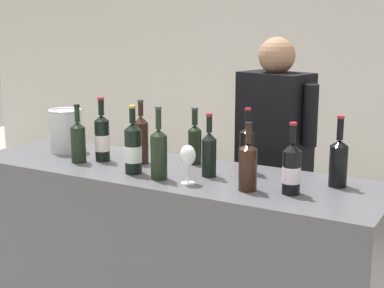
{
  "coord_description": "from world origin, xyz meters",
  "views": [
    {
      "loc": [
        1.5,
        -2.37,
        1.76
      ],
      "look_at": [
        0.15,
        0.0,
        1.17
      ],
      "focal_mm": 53.5,
      "sensor_mm": 36.0,
      "label": 1
    }
  ],
  "objects_px": {
    "wine_bottle_8": "(209,152)",
    "wine_bottle_10": "(338,161)",
    "wine_bottle_4": "(247,149)",
    "wine_bottle_5": "(195,142)",
    "wine_bottle_3": "(133,148)",
    "wine_glass": "(188,157)",
    "wine_bottle_2": "(248,165)",
    "wine_bottle_1": "(159,152)",
    "ice_bucket": "(66,130)",
    "wine_bottle_9": "(292,169)",
    "wine_bottle_7": "(102,138)",
    "wine_bottle_0": "(141,138)",
    "person_server": "(273,186)",
    "wine_bottle_6": "(78,141)"
  },
  "relations": [
    {
      "from": "wine_bottle_8",
      "to": "wine_bottle_10",
      "type": "relative_size",
      "value": 0.95
    },
    {
      "from": "wine_bottle_5",
      "to": "wine_bottle_7",
      "type": "height_order",
      "value": "wine_bottle_7"
    },
    {
      "from": "wine_bottle_2",
      "to": "wine_bottle_5",
      "type": "xyz_separation_m",
      "value": [
        -0.44,
        0.31,
        0.0
      ]
    },
    {
      "from": "wine_glass",
      "to": "ice_bucket",
      "type": "bearing_deg",
      "value": 166.37
    },
    {
      "from": "wine_bottle_9",
      "to": "wine_bottle_5",
      "type": "bearing_deg",
      "value": 157.59
    },
    {
      "from": "wine_bottle_8",
      "to": "person_server",
      "type": "xyz_separation_m",
      "value": [
        0.09,
        0.62,
        -0.31
      ]
    },
    {
      "from": "wine_bottle_8",
      "to": "wine_bottle_10",
      "type": "xyz_separation_m",
      "value": [
        0.59,
        0.14,
        0.0
      ]
    },
    {
      "from": "wine_bottle_10",
      "to": "ice_bucket",
      "type": "relative_size",
      "value": 1.33
    },
    {
      "from": "wine_bottle_0",
      "to": "wine_bottle_10",
      "type": "xyz_separation_m",
      "value": [
        1.03,
        0.08,
        -0.02
      ]
    },
    {
      "from": "wine_bottle_3",
      "to": "wine_bottle_4",
      "type": "distance_m",
      "value": 0.56
    },
    {
      "from": "wine_bottle_1",
      "to": "wine_bottle_4",
      "type": "xyz_separation_m",
      "value": [
        0.31,
        0.32,
        -0.01
      ]
    },
    {
      "from": "wine_bottle_0",
      "to": "wine_bottle_7",
      "type": "relative_size",
      "value": 0.98
    },
    {
      "from": "wine_bottle_5",
      "to": "wine_bottle_7",
      "type": "relative_size",
      "value": 0.87
    },
    {
      "from": "wine_bottle_0",
      "to": "wine_bottle_9",
      "type": "height_order",
      "value": "wine_bottle_0"
    },
    {
      "from": "wine_bottle_1",
      "to": "person_server",
      "type": "bearing_deg",
      "value": 70.64
    },
    {
      "from": "wine_bottle_3",
      "to": "wine_bottle_5",
      "type": "relative_size",
      "value": 1.14
    },
    {
      "from": "wine_bottle_0",
      "to": "wine_bottle_8",
      "type": "bearing_deg",
      "value": -6.97
    },
    {
      "from": "wine_bottle_4",
      "to": "wine_bottle_3",
      "type": "bearing_deg",
      "value": -148.74
    },
    {
      "from": "wine_bottle_9",
      "to": "wine_glass",
      "type": "height_order",
      "value": "wine_bottle_9"
    },
    {
      "from": "wine_bottle_5",
      "to": "wine_bottle_10",
      "type": "bearing_deg",
      "value": -3.34
    },
    {
      "from": "wine_bottle_1",
      "to": "ice_bucket",
      "type": "distance_m",
      "value": 0.82
    },
    {
      "from": "wine_bottle_3",
      "to": "wine_glass",
      "type": "height_order",
      "value": "wine_bottle_3"
    },
    {
      "from": "wine_bottle_8",
      "to": "ice_bucket",
      "type": "height_order",
      "value": "wine_bottle_8"
    },
    {
      "from": "wine_bottle_4",
      "to": "wine_bottle_5",
      "type": "relative_size",
      "value": 1.09
    },
    {
      "from": "wine_bottle_1",
      "to": "wine_bottle_4",
      "type": "bearing_deg",
      "value": 45.34
    },
    {
      "from": "wine_bottle_3",
      "to": "wine_bottle_10",
      "type": "xyz_separation_m",
      "value": [
        0.94,
        0.27,
        -0.01
      ]
    },
    {
      "from": "wine_bottle_3",
      "to": "wine_bottle_10",
      "type": "relative_size",
      "value": 1.04
    },
    {
      "from": "wine_bottle_6",
      "to": "wine_glass",
      "type": "xyz_separation_m",
      "value": [
        0.71,
        -0.07,
        0.01
      ]
    },
    {
      "from": "wine_bottle_5",
      "to": "wine_bottle_4",
      "type": "bearing_deg",
      "value": -4.7
    },
    {
      "from": "person_server",
      "to": "wine_bottle_1",
      "type": "bearing_deg",
      "value": -109.36
    },
    {
      "from": "wine_bottle_3",
      "to": "ice_bucket",
      "type": "bearing_deg",
      "value": 161.84
    },
    {
      "from": "person_server",
      "to": "wine_bottle_3",
      "type": "bearing_deg",
      "value": -120.31
    },
    {
      "from": "wine_bottle_7",
      "to": "wine_bottle_8",
      "type": "bearing_deg",
      "value": 0.62
    },
    {
      "from": "wine_bottle_2",
      "to": "wine_bottle_9",
      "type": "height_order",
      "value": "wine_bottle_9"
    },
    {
      "from": "wine_bottle_10",
      "to": "wine_bottle_5",
      "type": "bearing_deg",
      "value": 176.66
    },
    {
      "from": "wine_bottle_1",
      "to": "wine_bottle_3",
      "type": "bearing_deg",
      "value": 171.26
    },
    {
      "from": "wine_bottle_5",
      "to": "wine_bottle_6",
      "type": "bearing_deg",
      "value": -153.33
    },
    {
      "from": "wine_bottle_2",
      "to": "wine_bottle_4",
      "type": "relative_size",
      "value": 0.95
    },
    {
      "from": "wine_bottle_9",
      "to": "wine_bottle_3",
      "type": "bearing_deg",
      "value": -175.76
    },
    {
      "from": "wine_bottle_9",
      "to": "ice_bucket",
      "type": "distance_m",
      "value": 1.42
    },
    {
      "from": "wine_bottle_5",
      "to": "wine_bottle_10",
      "type": "relative_size",
      "value": 0.91
    },
    {
      "from": "wine_bottle_10",
      "to": "wine_glass",
      "type": "height_order",
      "value": "wine_bottle_10"
    },
    {
      "from": "wine_bottle_8",
      "to": "wine_glass",
      "type": "bearing_deg",
      "value": -99.03
    },
    {
      "from": "wine_bottle_2",
      "to": "wine_glass",
      "type": "bearing_deg",
      "value": -172.44
    },
    {
      "from": "wine_bottle_9",
      "to": "person_server",
      "type": "distance_m",
      "value": 0.84
    },
    {
      "from": "wine_bottle_7",
      "to": "ice_bucket",
      "type": "xyz_separation_m",
      "value": [
        -0.32,
        0.07,
        -0.0
      ]
    },
    {
      "from": "wine_bottle_5",
      "to": "wine_bottle_8",
      "type": "bearing_deg",
      "value": -44.86
    },
    {
      "from": "wine_bottle_3",
      "to": "wine_bottle_9",
      "type": "distance_m",
      "value": 0.8
    },
    {
      "from": "wine_bottle_7",
      "to": "wine_bottle_9",
      "type": "bearing_deg",
      "value": -3.68
    },
    {
      "from": "wine_bottle_2",
      "to": "wine_bottle_8",
      "type": "bearing_deg",
      "value": 154.36
    }
  ]
}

